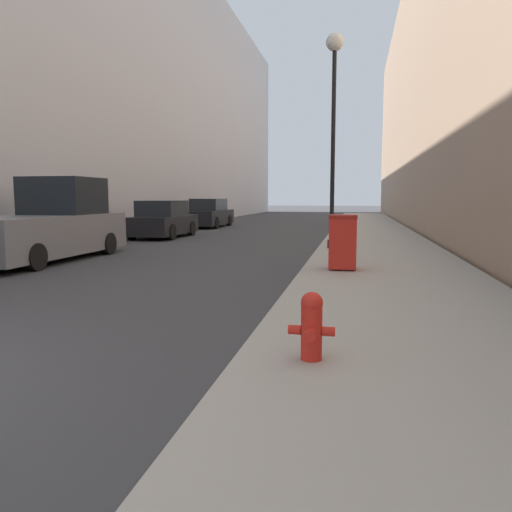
% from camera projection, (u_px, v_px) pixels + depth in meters
% --- Properties ---
extents(sidewalk_right, '(3.74, 60.00, 0.14)m').
position_uv_depth(sidewalk_right, '(374.00, 237.00, 20.09)').
color(sidewalk_right, '#9E998E').
rests_on(sidewalk_right, ground).
extents(building_left_glass, '(12.00, 60.00, 16.87)m').
position_uv_depth(building_left_glass, '(86.00, 85.00, 30.22)').
color(building_left_glass, '#BCBCC1').
rests_on(building_left_glass, ground).
extents(fire_hydrant, '(0.44, 0.33, 0.65)m').
position_uv_depth(fire_hydrant, '(312.00, 325.00, 4.70)').
color(fire_hydrant, red).
rests_on(fire_hydrant, sidewalk_right).
extents(trash_bin, '(0.59, 0.66, 1.16)m').
position_uv_depth(trash_bin, '(343.00, 241.00, 10.62)').
color(trash_bin, red).
rests_on(trash_bin, sidewalk_right).
extents(lamppost, '(0.52, 0.52, 6.27)m').
position_uv_depth(lamppost, '(334.00, 95.00, 14.63)').
color(lamppost, black).
rests_on(lamppost, sidewalk_right).
extents(pickup_truck, '(2.05, 5.54, 2.23)m').
position_uv_depth(pickup_truck, '(49.00, 226.00, 13.35)').
color(pickup_truck, slate).
rests_on(pickup_truck, ground).
extents(parked_sedan_near, '(1.89, 4.10, 1.54)m').
position_uv_depth(parked_sedan_near, '(163.00, 221.00, 20.89)').
color(parked_sedan_near, black).
rests_on(parked_sedan_near, ground).
extents(parked_sedan_far, '(1.83, 4.78, 1.60)m').
position_uv_depth(parked_sedan_far, '(209.00, 214.00, 28.25)').
color(parked_sedan_far, black).
rests_on(parked_sedan_far, ground).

